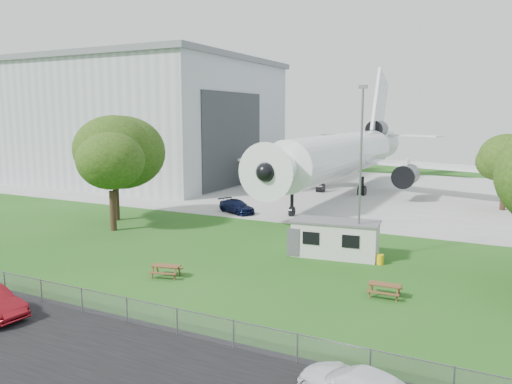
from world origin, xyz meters
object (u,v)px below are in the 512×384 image
at_px(site_cabin, 336,238).
at_px(hangar, 129,120).
at_px(picnic_west, 166,277).
at_px(airliner, 344,153).
at_px(picnic_east, 384,297).

bearing_deg(site_cabin, hangar, 146.39).
bearing_deg(site_cabin, picnic_west, -130.70).
xyz_separation_m(airliner, site_cabin, (8.46, -29.38, -3.96)).
bearing_deg(airliner, hangar, 179.78).
bearing_deg(picnic_east, airliner, 108.11).
bearing_deg(hangar, site_cabin, -33.61).
bearing_deg(picnic_west, airliner, 76.66).
relative_size(picnic_west, picnic_east, 1.00).
xyz_separation_m(site_cabin, picnic_west, (-8.07, -9.38, -1.31)).
bearing_deg(airliner, picnic_east, -69.49).
distance_m(airliner, site_cabin, 30.83).
distance_m(hangar, airliner, 36.21).
height_order(airliner, picnic_east, airliner).
bearing_deg(airliner, picnic_west, -89.43).
bearing_deg(hangar, airliner, -0.22).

